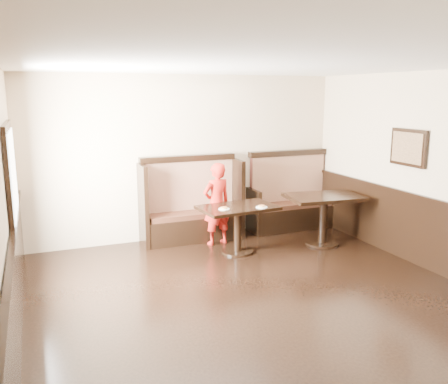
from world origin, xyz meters
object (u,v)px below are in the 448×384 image
booth_neighbor (290,203)px  table_main (238,217)px  table_neighbor (324,208)px  child (217,204)px  booth_main (191,210)px

booth_neighbor → table_main: size_ratio=1.32×
booth_neighbor → table_neighbor: bearing=-89.8°
table_neighbor → child: child is taller
booth_neighbor → table_main: booth_neighbor is taller
booth_neighbor → child: bearing=-165.6°
table_main → child: (-0.15, 0.53, 0.11)m
table_main → table_neighbor: 1.50m
booth_neighbor → child: 1.70m
booth_neighbor → child: booth_neighbor is taller
booth_main → booth_neighbor: 1.95m
booth_main → child: 0.55m
booth_neighbor → table_main: (-1.49, -0.95, 0.10)m
table_main → child: bearing=100.3°
table_main → booth_main: bearing=110.5°
booth_main → table_neighbor: size_ratio=1.37×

